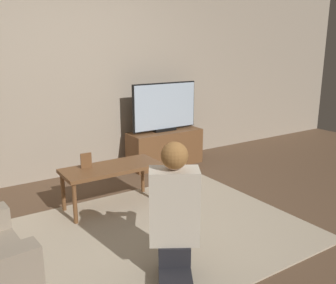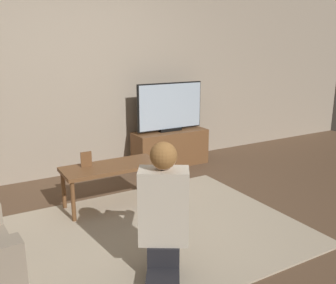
{
  "view_description": "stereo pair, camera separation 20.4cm",
  "coord_description": "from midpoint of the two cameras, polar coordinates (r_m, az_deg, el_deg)",
  "views": [
    {
      "loc": [
        -1.41,
        -2.52,
        1.6
      ],
      "look_at": [
        0.58,
        0.52,
        0.65
      ],
      "focal_mm": 40.0,
      "sensor_mm": 36.0,
      "label": 1
    },
    {
      "loc": [
        -1.23,
        -2.63,
        1.6
      ],
      "look_at": [
        0.58,
        0.52,
        0.65
      ],
      "focal_mm": 40.0,
      "sensor_mm": 36.0,
      "label": 2
    }
  ],
  "objects": [
    {
      "name": "coffee_table",
      "position": [
        3.77,
        -10.16,
        -4.4
      ],
      "size": [
        0.97,
        0.41,
        0.44
      ],
      "color": "brown",
      "rests_on": "ground_plane"
    },
    {
      "name": "wall_back",
      "position": [
        4.71,
        -17.08,
        10.34
      ],
      "size": [
        10.0,
        0.06,
        2.6
      ],
      "color": "tan",
      "rests_on": "ground_plane"
    },
    {
      "name": "tv_stand",
      "position": [
        5.09,
        -1.62,
        -0.92
      ],
      "size": [
        1.01,
        0.38,
        0.47
      ],
      "color": "brown",
      "rests_on": "ground_plane"
    },
    {
      "name": "picture_frame",
      "position": [
        3.73,
        -13.91,
        -2.77
      ],
      "size": [
        0.11,
        0.01,
        0.15
      ],
      "color": "brown",
      "rests_on": "coffee_table"
    },
    {
      "name": "person_kneeling",
      "position": [
        2.6,
        -1.34,
        -10.69
      ],
      "size": [
        0.61,
        0.79,
        0.97
      ],
      "rotation": [
        0.0,
        0.0,
        2.6
      ],
      "color": "#232328",
      "rests_on": "rug"
    },
    {
      "name": "tv",
      "position": [
        4.97,
        -1.69,
        5.37
      ],
      "size": [
        0.95,
        0.08,
        0.65
      ],
      "color": "black",
      "rests_on": "tv_stand"
    },
    {
      "name": "rug",
      "position": [
        3.3,
        -5.47,
        -14.23
      ],
      "size": [
        2.78,
        1.94,
        0.02
      ],
      "color": "#BCAD93",
      "rests_on": "ground_plane"
    },
    {
      "name": "ground_plane",
      "position": [
        3.31,
        -5.46,
        -14.35
      ],
      "size": [
        10.0,
        10.0,
        0.0
      ],
      "primitive_type": "plane",
      "color": "brown"
    }
  ]
}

